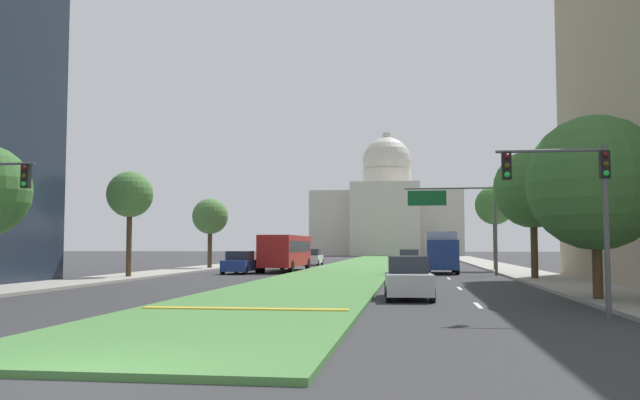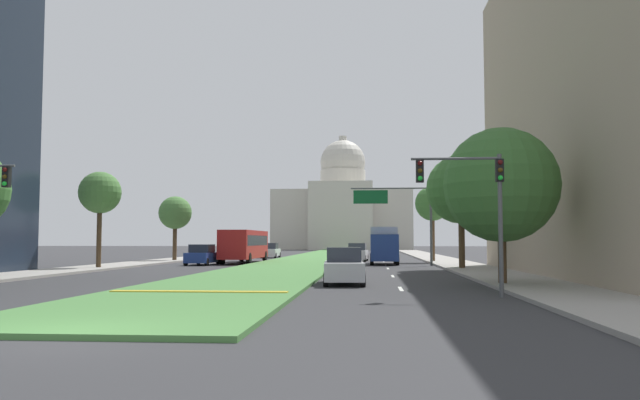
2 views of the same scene
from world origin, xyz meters
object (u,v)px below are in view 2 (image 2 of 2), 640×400
(capitol_building, at_px, (343,212))
(street_tree_left_far, at_px, (175,213))
(traffic_light_near_right, at_px, (476,193))
(city_bus, at_px, (245,244))
(street_tree_right_mid, at_px, (461,189))
(sedan_distant, at_px, (357,253))
(sedan_far_horizon, at_px, (271,251))
(sedan_lead_stopped, at_px, (344,267))
(street_tree_right_far, at_px, (433,204))
(box_truck_delivery, at_px, (384,245))
(overhead_guide_sign, at_px, (400,208))
(sedan_midblock, at_px, (202,255))
(street_tree_right_near, at_px, (501,185))
(street_tree_left_mid, at_px, (100,193))

(capitol_building, height_order, street_tree_left_far, capitol_building)
(traffic_light_near_right, height_order, city_bus, traffic_light_near_right)
(street_tree_right_mid, height_order, sedan_distant, street_tree_right_mid)
(sedan_far_horizon, bearing_deg, sedan_lead_stopped, -76.69)
(sedan_distant, xyz_separation_m, sedan_far_horizon, (-10.48, 11.54, -0.01))
(traffic_light_near_right, distance_m, street_tree_right_far, 37.03)
(sedan_far_horizon, bearing_deg, box_truck_delivery, -56.17)
(overhead_guide_sign, relative_size, sedan_midblock, 1.47)
(street_tree_right_near, xyz_separation_m, box_truck_delivery, (-4.74, 26.02, -2.88))
(street_tree_right_mid, relative_size, sedan_lead_stopped, 1.75)
(traffic_light_near_right, height_order, street_tree_left_far, street_tree_left_far)
(sedan_far_horizon, bearing_deg, street_tree_right_near, -68.70)
(city_bus, bearing_deg, sedan_lead_stopped, -69.54)
(street_tree_right_mid, bearing_deg, box_truck_delivery, 117.02)
(street_tree_right_far, distance_m, sedan_lead_stopped, 31.53)
(street_tree_right_far, bearing_deg, traffic_light_near_right, -93.12)
(traffic_light_near_right, height_order, street_tree_right_far, street_tree_right_far)
(sedan_midblock, height_order, sedan_distant, sedan_distant)
(city_bus, bearing_deg, sedan_midblock, -115.87)
(traffic_light_near_right, bearing_deg, sedan_midblock, 121.83)
(street_tree_left_mid, height_order, sedan_lead_stopped, street_tree_left_mid)
(city_bus, bearing_deg, box_truck_delivery, -10.24)
(traffic_light_near_right, bearing_deg, street_tree_left_mid, 138.42)
(capitol_building, distance_m, street_tree_right_mid, 103.13)
(sedan_lead_stopped, relative_size, sedan_distant, 1.05)
(street_tree_left_far, height_order, street_tree_right_far, street_tree_right_far)
(street_tree_right_mid, bearing_deg, street_tree_left_mid, -177.89)
(street_tree_left_mid, relative_size, street_tree_left_far, 1.10)
(traffic_light_near_right, relative_size, sedan_midblock, 1.16)
(street_tree_left_far, height_order, sedan_far_horizon, street_tree_left_far)
(street_tree_right_near, relative_size, street_tree_left_mid, 1.02)
(traffic_light_near_right, relative_size, street_tree_left_far, 0.81)
(street_tree_right_near, relative_size, street_tree_right_mid, 0.89)
(overhead_guide_sign, relative_size, street_tree_left_mid, 0.94)
(overhead_guide_sign, bearing_deg, sedan_far_horizon, 122.06)
(street_tree_right_mid, bearing_deg, city_bus, 145.05)
(street_tree_left_mid, xyz_separation_m, sedan_distant, (18.07, 18.87, -4.59))
(sedan_distant, bearing_deg, sedan_far_horizon, 132.23)
(overhead_guide_sign, bearing_deg, street_tree_right_near, -81.23)
(capitol_building, distance_m, city_bus, 90.24)
(street_tree_right_near, bearing_deg, sedan_far_horizon, 111.30)
(sedan_distant, distance_m, box_truck_delivery, 8.16)
(sedan_far_horizon, xyz_separation_m, box_truck_delivery, (12.92, -19.28, 0.86))
(overhead_guide_sign, xyz_separation_m, street_tree_right_near, (3.50, -22.70, -0.14))
(traffic_light_near_right, height_order, street_tree_right_near, street_tree_right_near)
(traffic_light_near_right, relative_size, sedan_far_horizon, 1.19)
(street_tree_right_near, bearing_deg, street_tree_left_far, 128.25)
(capitol_building, xyz_separation_m, street_tree_right_near, (12.27, -118.13, -4.21))
(traffic_light_near_right, xyz_separation_m, sedan_lead_stopped, (-5.11, 6.59, -2.99))
(street_tree_left_far, bearing_deg, capitol_building, 81.63)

